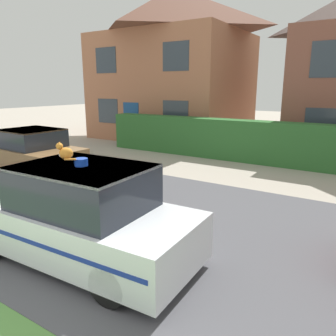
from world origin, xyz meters
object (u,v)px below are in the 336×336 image
object	(u,v)px
police_car	(81,216)
house_left	(173,64)
cat	(65,152)
neighbour_car_near	(31,153)

from	to	relation	value
police_car	house_left	distance (m)	15.04
police_car	house_left	world-z (taller)	house_left
police_car	cat	size ratio (longest dim) A/B	13.01
police_car	cat	xyz separation A→B (m)	(-0.06, -0.18, 1.11)
cat	neighbour_car_near	bearing A→B (deg)	-66.27
police_car	neighbour_car_near	size ratio (longest dim) A/B	1.07
police_car	cat	distance (m)	1.12
cat	neighbour_car_near	distance (m)	6.54
police_car	house_left	size ratio (longest dim) A/B	0.51
police_car	neighbour_car_near	xyz separation A→B (m)	(-5.64, 3.03, -0.05)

